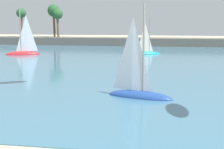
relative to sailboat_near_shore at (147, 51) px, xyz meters
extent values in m
cube|color=teal|center=(1.57, 7.71, -0.62)|extent=(220.00, 106.04, 0.06)
cube|color=#605B54|center=(1.57, 20.73, 0.25)|extent=(119.92, 6.00, 1.80)
cylinder|color=brown|center=(-32.32, 21.56, 3.98)|extent=(0.83, 0.78, 5.71)
sphere|color=#285B2D|center=(-32.32, 21.56, 6.82)|extent=(2.35, 2.35, 2.35)
cylinder|color=brown|center=(-22.60, 20.06, 3.85)|extent=(0.76, 0.65, 5.43)
sphere|color=#285B2D|center=(-22.60, 20.06, 6.55)|extent=(2.46, 2.46, 2.46)
cylinder|color=brown|center=(-24.06, 21.60, 4.26)|extent=(0.69, 0.64, 6.24)
sphere|color=#285B2D|center=(-24.06, 21.60, 7.37)|extent=(2.98, 2.98, 2.98)
ellipsoid|color=teal|center=(0.09, 0.04, -0.59)|extent=(4.68, 2.98, 0.90)
cylinder|color=gray|center=(0.30, 0.12, 2.68)|extent=(0.14, 0.14, 5.63)
pyramid|color=silver|center=(-0.41, -0.17, 2.25)|extent=(1.92, 0.90, 4.79)
ellipsoid|color=#234793|center=(2.15, -34.12, -0.59)|extent=(5.31, 2.91, 1.02)
cylinder|color=gray|center=(2.39, -34.20, 3.10)|extent=(0.15, 0.15, 6.36)
pyramid|color=silver|center=(1.56, -33.95, 2.62)|extent=(2.24, 0.80, 5.40)
ellipsoid|color=red|center=(-20.43, -4.50, -0.59)|extent=(5.83, 3.71, 1.12)
cylinder|color=gray|center=(-20.69, -4.61, 3.48)|extent=(0.17, 0.17, 7.02)
pyramid|color=silver|center=(-19.80, -4.24, 2.96)|extent=(2.40, 1.12, 5.97)
camera|label=1|loc=(4.67, -59.84, 5.08)|focal=56.69mm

